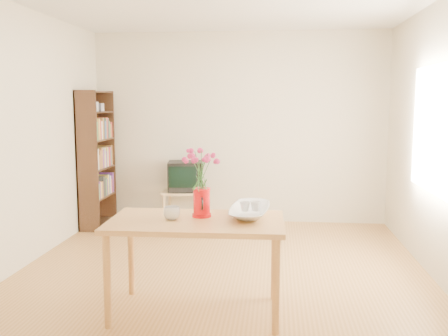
# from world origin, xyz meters

# --- Properties ---
(room) EXTENTS (4.50, 4.50, 4.50)m
(room) POSITION_xyz_m (0.03, 0.00, 1.30)
(room) COLOR #A06F38
(room) RESTS_ON ground
(table) EXTENTS (1.36, 0.80, 0.75)m
(table) POSITION_xyz_m (-0.09, -0.87, 0.66)
(table) COLOR #B47A3E
(table) RESTS_ON ground
(tv_stand) EXTENTS (0.60, 0.45, 0.46)m
(tv_stand) POSITION_xyz_m (-0.70, 1.97, 0.39)
(tv_stand) COLOR tan
(tv_stand) RESTS_ON ground
(bookshelf) EXTENTS (0.28, 0.70, 1.80)m
(bookshelf) POSITION_xyz_m (-1.85, 1.75, 0.84)
(bookshelf) COLOR black
(bookshelf) RESTS_ON ground
(pitcher) EXTENTS (0.15, 0.23, 0.23)m
(pitcher) POSITION_xyz_m (-0.07, -0.76, 0.86)
(pitcher) COLOR red
(pitcher) RESTS_ON table
(flowers) EXTENTS (0.26, 0.26, 0.37)m
(flowers) POSITION_xyz_m (-0.07, -0.76, 1.16)
(flowers) COLOR #E3357A
(flowers) RESTS_ON pitcher
(mug) EXTENTS (0.18, 0.18, 0.10)m
(mug) POSITION_xyz_m (-0.28, -0.89, 0.80)
(mug) COLOR white
(mug) RESTS_ON table
(bowl) EXTENTS (0.49, 0.49, 0.43)m
(bowl) POSITION_xyz_m (0.31, -0.68, 0.97)
(bowl) COLOR white
(bowl) RESTS_ON table
(teacup_a) EXTENTS (0.10, 0.10, 0.07)m
(teacup_a) POSITION_xyz_m (0.27, -0.68, 0.92)
(teacup_a) COLOR white
(teacup_a) RESTS_ON bowl
(teacup_b) EXTENTS (0.08, 0.08, 0.07)m
(teacup_b) POSITION_xyz_m (0.36, -0.66, 0.92)
(teacup_b) COLOR white
(teacup_b) RESTS_ON bowl
(television) EXTENTS (0.51, 0.49, 0.40)m
(television) POSITION_xyz_m (-0.70, 1.98, 0.66)
(television) COLOR black
(television) RESTS_ON tv_stand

